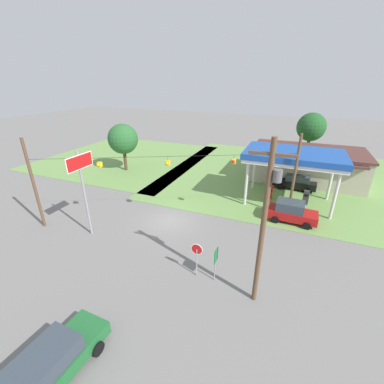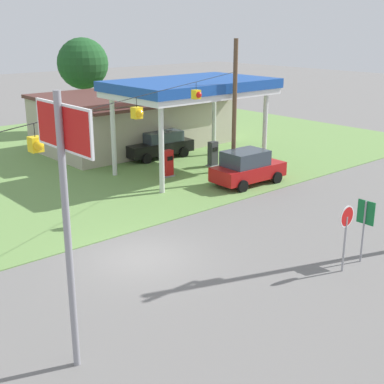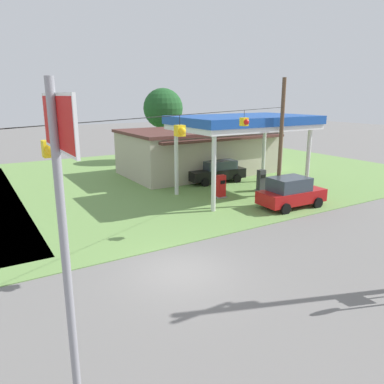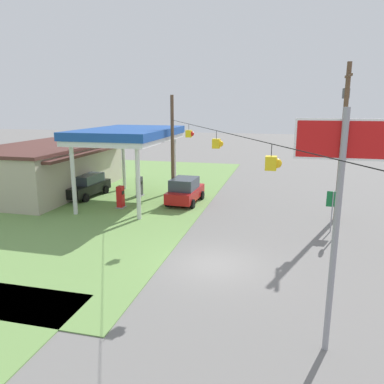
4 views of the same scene
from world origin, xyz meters
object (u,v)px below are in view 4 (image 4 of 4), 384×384
(gas_station_store, at_px, (47,168))
(stop_sign_roadside, at_px, (336,207))
(gas_station_canopy, at_px, (128,136))
(fuel_pump_near, at_px, (121,198))
(car_at_pumps_rear, at_px, (86,185))
(utility_pole_main, at_px, (343,135))
(car_at_pumps_front, at_px, (185,191))
(stop_sign_overhead, at_px, (340,181))
(route_sign, at_px, (333,203))
(fuel_pump_far, at_px, (140,187))

(gas_station_store, bearing_deg, stop_sign_roadside, -106.17)
(gas_station_canopy, xyz_separation_m, stop_sign_roadside, (-4.79, -13.96, -3.16))
(fuel_pump_near, bearing_deg, car_at_pumps_rear, 58.93)
(fuel_pump_near, height_order, stop_sign_roadside, stop_sign_roadside)
(gas_station_canopy, bearing_deg, utility_pole_main, -93.43)
(gas_station_store, height_order, fuel_pump_near, gas_station_store)
(car_at_pumps_front, xyz_separation_m, stop_sign_overhead, (-15.39, -8.52, 4.22))
(fuel_pump_near, distance_m, stop_sign_roadside, 14.32)
(car_at_pumps_rear, bearing_deg, fuel_pump_near, 62.58)
(gas_station_store, xyz_separation_m, car_at_pumps_front, (-1.02, -12.21, -1.00))
(car_at_pumps_front, xyz_separation_m, route_sign, (-4.11, -9.84, 0.73))
(car_at_pumps_rear, bearing_deg, stop_sign_roadside, 76.80)
(gas_station_store, relative_size, utility_pole_main, 1.39)
(stop_sign_overhead, relative_size, route_sign, 2.98)
(fuel_pump_far, bearing_deg, stop_sign_overhead, -142.77)
(gas_station_canopy, height_order, car_at_pumps_front, gas_station_canopy)
(car_at_pumps_front, relative_size, car_at_pumps_rear, 0.90)
(stop_sign_roadside, bearing_deg, gas_station_canopy, -108.95)
(utility_pole_main, bearing_deg, fuel_pump_far, 79.60)
(route_sign, bearing_deg, utility_pole_main, -12.47)
(fuel_pump_near, height_order, car_at_pumps_rear, car_at_pumps_rear)
(fuel_pump_near, height_order, utility_pole_main, utility_pole_main)
(car_at_pumps_front, height_order, stop_sign_overhead, stop_sign_overhead)
(gas_station_store, relative_size, car_at_pumps_rear, 2.78)
(fuel_pump_near, bearing_deg, fuel_pump_far, 0.00)
(stop_sign_roadside, bearing_deg, car_at_pumps_front, -118.58)
(gas_station_store, relative_size, stop_sign_overhead, 1.88)
(car_at_pumps_rear, height_order, route_sign, route_sign)
(gas_station_store, bearing_deg, car_at_pumps_front, -94.80)
(stop_sign_roadside, bearing_deg, fuel_pump_near, -102.12)
(fuel_pump_near, relative_size, utility_pole_main, 0.17)
(fuel_pump_near, xyz_separation_m, stop_sign_roadside, (-3.00, -13.96, 1.06))
(stop_sign_overhead, height_order, route_sign, stop_sign_overhead)
(car_at_pumps_front, height_order, utility_pole_main, utility_pole_main)
(gas_station_canopy, bearing_deg, fuel_pump_near, -179.95)
(gas_station_store, height_order, car_at_pumps_rear, gas_station_store)
(route_sign, relative_size, utility_pole_main, 0.25)
(route_sign, bearing_deg, fuel_pump_far, 69.07)
(fuel_pump_near, relative_size, car_at_pumps_rear, 0.33)
(stop_sign_roadside, distance_m, route_sign, 1.27)
(stop_sign_overhead, bearing_deg, car_at_pumps_rear, 47.19)
(fuel_pump_near, bearing_deg, stop_sign_roadside, -102.12)
(gas_station_canopy, xyz_separation_m, fuel_pump_near, (-1.80, -0.00, -4.22))
(gas_station_canopy, height_order, car_at_pumps_rear, gas_station_canopy)
(car_at_pumps_rear, relative_size, stop_sign_overhead, 0.68)
(utility_pole_main, bearing_deg, gas_station_canopy, 86.57)
(fuel_pump_far, distance_m, car_at_pumps_front, 4.27)
(fuel_pump_far, height_order, utility_pole_main, utility_pole_main)
(gas_station_canopy, xyz_separation_m, utility_pole_main, (-0.87, -14.52, 0.43))
(gas_station_store, height_order, fuel_pump_far, gas_station_store)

